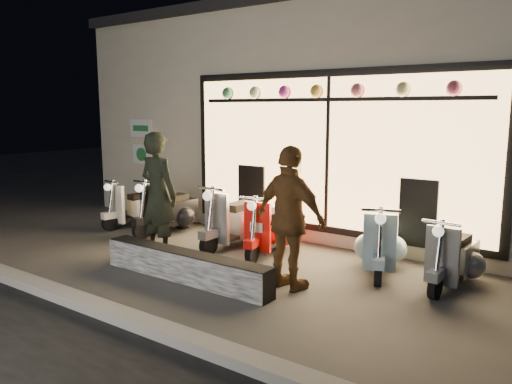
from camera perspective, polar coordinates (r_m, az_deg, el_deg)
ground at (r=7.29m, az=-4.85°, el=-8.57°), size 40.00×40.00×0.00m
kerb at (r=5.98m, az=-17.59°, el=-12.52°), size 40.00×0.25×0.12m
shop_building at (r=11.21m, az=11.82°, el=8.51°), size 10.20×6.23×4.20m
graffiti_barrier at (r=6.73m, az=-8.07°, el=-8.39°), size 2.68×0.28×0.40m
scooter_silver at (r=8.32m, az=-2.07°, el=-3.35°), size 0.46×1.41×1.01m
scooter_red at (r=7.94m, az=1.71°, el=-4.20°), size 0.56×1.32×0.94m
scooter_black at (r=9.35m, az=-9.58°, el=-2.14°), size 0.50×1.37×0.98m
scooter_cream at (r=9.98m, az=-13.14°, el=-1.72°), size 0.54×1.26×0.89m
scooter_blue at (r=7.27m, az=14.01°, el=-5.70°), size 0.73×1.33×0.96m
scooter_grey at (r=6.96m, az=21.72°, el=-6.97°), size 0.45×1.26×0.90m
man at (r=7.77m, az=-11.08°, el=-0.29°), size 0.72×0.49×1.92m
woman at (r=6.21m, az=3.92°, el=-3.06°), size 1.13×0.63×1.82m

